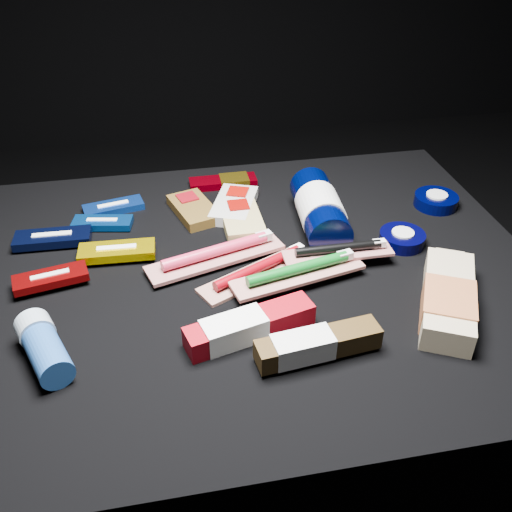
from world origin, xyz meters
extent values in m
plane|color=black|center=(0.00, 0.00, 0.00)|extent=(3.00, 3.00, 0.00)
cube|color=black|center=(0.00, 0.00, 0.20)|extent=(0.98, 0.78, 0.40)
cube|color=#113A9D|center=(-0.22, 0.24, 0.41)|extent=(0.12, 0.06, 0.01)
cube|color=white|center=(-0.22, 0.24, 0.41)|extent=(0.06, 0.02, 0.01)
cube|color=#093F90|center=(-0.24, 0.18, 0.41)|extent=(0.11, 0.06, 0.01)
cube|color=silver|center=(-0.24, 0.18, 0.41)|extent=(0.06, 0.02, 0.01)
cube|color=black|center=(-0.33, 0.14, 0.41)|extent=(0.13, 0.05, 0.02)
cube|color=silver|center=(-0.33, 0.14, 0.41)|extent=(0.07, 0.01, 0.02)
cube|color=#DABB01|center=(-0.21, 0.08, 0.41)|extent=(0.13, 0.05, 0.01)
cube|color=silver|center=(-0.21, 0.08, 0.42)|extent=(0.07, 0.01, 0.02)
cube|color=maroon|center=(-0.32, 0.02, 0.42)|extent=(0.12, 0.07, 0.01)
cube|color=silver|center=(-0.32, 0.02, 0.42)|extent=(0.06, 0.02, 0.02)
cube|color=#533C16|center=(-0.07, 0.20, 0.41)|extent=(0.10, 0.14, 0.02)
cube|color=#67080F|center=(-0.08, 0.23, 0.41)|extent=(0.05, 0.05, 0.02)
cube|color=#B5B5AE|center=(0.01, 0.20, 0.41)|extent=(0.11, 0.15, 0.02)
cube|color=#770904|center=(0.02, 0.23, 0.41)|extent=(0.05, 0.05, 0.02)
cube|color=tan|center=(0.01, 0.14, 0.41)|extent=(0.07, 0.13, 0.02)
cube|color=#6A0703|center=(0.01, 0.18, 0.41)|extent=(0.04, 0.04, 0.02)
cube|color=#75000C|center=(0.00, 0.30, 0.41)|extent=(0.14, 0.04, 0.01)
cube|color=olive|center=(0.02, 0.30, 0.41)|extent=(0.06, 0.04, 0.02)
cylinder|color=black|center=(0.15, 0.11, 0.44)|extent=(0.09, 0.20, 0.08)
cylinder|color=beige|center=(0.15, 0.10, 0.44)|extent=(0.09, 0.09, 0.08)
cylinder|color=black|center=(0.16, 0.21, 0.44)|extent=(0.03, 0.03, 0.03)
cube|color=black|center=(0.16, 0.24, 0.43)|extent=(0.02, 0.04, 0.02)
cylinder|color=black|center=(0.40, 0.14, 0.41)|extent=(0.08, 0.08, 0.02)
cylinder|color=beige|center=(0.40, 0.14, 0.41)|extent=(0.04, 0.04, 0.03)
cylinder|color=black|center=(0.28, 0.03, 0.41)|extent=(0.08, 0.08, 0.02)
cylinder|color=#BBBCB8|center=(0.28, 0.03, 0.41)|extent=(0.04, 0.04, 0.02)
cube|color=tan|center=(0.28, -0.15, 0.42)|extent=(0.15, 0.21, 0.04)
cube|color=#9D5831|center=(0.27, -0.17, 0.42)|extent=(0.11, 0.12, 0.04)
cube|color=tan|center=(0.32, -0.06, 0.42)|extent=(0.05, 0.04, 0.03)
cylinder|color=navy|center=(-0.30, -0.17, 0.42)|extent=(0.08, 0.10, 0.05)
cylinder|color=#8C9DAB|center=(-0.32, -0.11, 0.43)|extent=(0.06, 0.05, 0.05)
cube|color=#B3ADA7|center=(0.01, -0.02, 0.40)|extent=(0.21, 0.14, 0.01)
cylinder|color=#6E040C|center=(0.01, -0.02, 0.42)|extent=(0.16, 0.09, 0.02)
cube|color=white|center=(0.09, 0.02, 0.42)|extent=(0.03, 0.02, 0.01)
cube|color=#B3ADA7|center=(-0.05, 0.03, 0.41)|extent=(0.24, 0.12, 0.01)
cylinder|color=#BF2748|center=(-0.05, 0.03, 0.42)|extent=(0.19, 0.07, 0.02)
cube|color=silver|center=(0.04, 0.06, 0.43)|extent=(0.03, 0.02, 0.01)
cube|color=#BDB4B1|center=(0.07, -0.05, 0.42)|extent=(0.23, 0.10, 0.01)
cylinder|color=#0A5617|center=(0.07, -0.05, 0.43)|extent=(0.17, 0.06, 0.02)
cube|color=beige|center=(0.16, -0.03, 0.43)|extent=(0.03, 0.02, 0.01)
cube|color=#B6ADAA|center=(0.15, -0.01, 0.42)|extent=(0.18, 0.04, 0.01)
cylinder|color=black|center=(0.15, -0.01, 0.43)|extent=(0.15, 0.02, 0.01)
cube|color=white|center=(0.22, -0.01, 0.44)|extent=(0.02, 0.01, 0.01)
cube|color=maroon|center=(-0.02, -0.15, 0.42)|extent=(0.20, 0.09, 0.03)
cube|color=white|center=(-0.05, -0.16, 0.42)|extent=(0.10, 0.07, 0.04)
cube|color=#35240D|center=(0.06, -0.21, 0.42)|extent=(0.18, 0.06, 0.03)
cube|color=silver|center=(0.04, -0.22, 0.42)|extent=(0.09, 0.05, 0.03)
camera|label=1|loc=(-0.13, -0.75, 0.97)|focal=40.00mm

